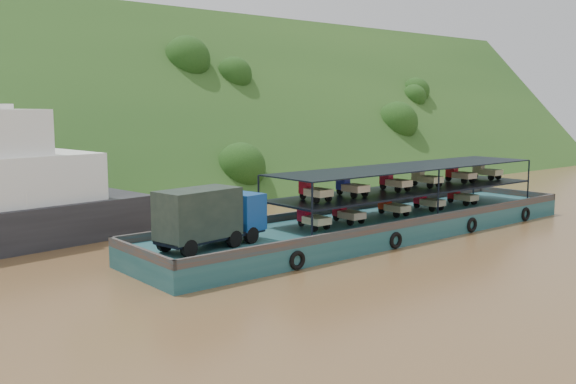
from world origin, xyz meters
TOP-DOWN VIEW (x-y plane):
  - ground at (0.00, 0.00)m, footprint 160.00×160.00m
  - hillside at (0.00, 36.00)m, footprint 140.00×39.60m
  - cargo_barge at (2.43, 0.23)m, footprint 35.00×7.18m

SIDE VIEW (x-z plane):
  - ground at x=0.00m, z-range 0.00..0.00m
  - hillside at x=0.00m, z-range -19.80..19.80m
  - cargo_barge at x=2.43m, z-range -1.17..3.37m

